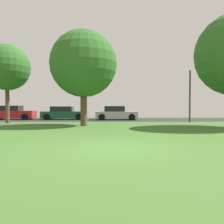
# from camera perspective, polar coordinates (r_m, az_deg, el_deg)

# --- Properties ---
(ground_plane) EXTENTS (44.00, 44.00, 0.00)m
(ground_plane) POSITION_cam_1_polar(r_m,az_deg,el_deg) (7.74, 0.26, -9.14)
(ground_plane) COLOR #3D6628
(road_strip) EXTENTS (44.00, 6.40, 0.01)m
(road_strip) POSITION_cam_1_polar(r_m,az_deg,el_deg) (23.65, -0.42, -1.90)
(road_strip) COLOR #28282B
(road_strip) RESTS_ON ground_plane
(birch_tree_lone) EXTENTS (4.76, 4.76, 6.82)m
(birch_tree_lone) POSITION_cam_1_polar(r_m,az_deg,el_deg) (16.77, -7.10, 11.80)
(birch_tree_lone) COLOR brown
(birch_tree_lone) RESTS_ON ground_plane
(oak_tree_center) EXTENTS (3.76, 3.76, 6.46)m
(oak_tree_center) POSITION_cam_1_polar(r_m,az_deg,el_deg) (20.95, -24.70, 10.02)
(oak_tree_center) COLOR brown
(oak_tree_center) RESTS_ON ground_plane
(parked_car_red) EXTENTS (4.56, 1.99, 1.44)m
(parked_car_red) POSITION_cam_1_polar(r_m,az_deg,el_deg) (25.98, -23.64, -0.26)
(parked_car_red) COLOR #B21E1E
(parked_car_red) RESTS_ON ground_plane
(parked_car_green) EXTENTS (4.60, 1.99, 1.36)m
(parked_car_green) POSITION_cam_1_polar(r_m,az_deg,el_deg) (24.33, -11.88, -0.36)
(parked_car_green) COLOR #195633
(parked_car_green) RESTS_ON ground_plane
(parked_car_silver) EXTENTS (4.22, 2.10, 1.40)m
(parked_car_silver) POSITION_cam_1_polar(r_m,az_deg,el_deg) (23.37, 1.01, -0.37)
(parked_car_silver) COLOR #B7B7BC
(parked_car_silver) RESTS_ON ground_plane
(street_lamp_post) EXTENTS (0.14, 0.14, 4.50)m
(street_lamp_post) POSITION_cam_1_polar(r_m,az_deg,el_deg) (21.03, 18.83, 3.71)
(street_lamp_post) COLOR #2D2D33
(street_lamp_post) RESTS_ON ground_plane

